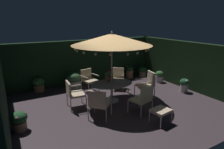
{
  "coord_description": "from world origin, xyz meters",
  "views": [
    {
      "loc": [
        -3.44,
        -5.64,
        3.0
      ],
      "look_at": [
        -0.04,
        0.36,
        1.05
      ],
      "focal_mm": 31.25,
      "sensor_mm": 36.0,
      "label": 1
    }
  ],
  "objects": [
    {
      "name": "potted_plant_back_right",
      "position": [
        3.11,
        -0.31,
        0.33
      ],
      "size": [
        0.4,
        0.4,
        0.59
      ],
      "color": "beige",
      "rests_on": "ground_plane"
    },
    {
      "name": "patio_chair_south",
      "position": [
        0.89,
        1.5,
        0.53
      ],
      "size": [
        0.79,
        0.79,
        0.91
      ],
      "color": "silver",
      "rests_on": "ground_plane"
    },
    {
      "name": "potted_plant_left_near",
      "position": [
        3.16,
        1.25,
        0.29
      ],
      "size": [
        0.4,
        0.4,
        0.57
      ],
      "color": "silver",
      "rests_on": "ground_plane"
    },
    {
      "name": "potted_plant_back_center",
      "position": [
        2.3,
        2.6,
        0.31
      ],
      "size": [
        0.38,
        0.38,
        0.63
      ],
      "color": "#9E6747",
      "rests_on": "ground_plane"
    },
    {
      "name": "potted_plant_right_near",
      "position": [
        -2.29,
        2.82,
        0.33
      ],
      "size": [
        0.5,
        0.5,
        0.61
      ],
      "color": "#8A6C4D",
      "rests_on": "ground_plane"
    },
    {
      "name": "patio_umbrella",
      "position": [
        -0.04,
        0.38,
        2.33
      ],
      "size": [
        2.87,
        2.87,
        2.61
      ],
      "color": "silver",
      "rests_on": "ground_plane"
    },
    {
      "name": "potted_plant_right_far",
      "position": [
        -3.3,
        -0.15,
        0.31
      ],
      "size": [
        0.46,
        0.46,
        0.56
      ],
      "color": "#8E6C55",
      "rests_on": "ground_plane"
    },
    {
      "name": "patio_dining_table",
      "position": [
        -0.04,
        0.38,
        0.59
      ],
      "size": [
        1.64,
        1.22,
        0.71
      ],
      "color": "silver",
      "rests_on": "ground_plane"
    },
    {
      "name": "potted_plant_back_left",
      "position": [
        3.05,
        2.44,
        0.3
      ],
      "size": [
        0.47,
        0.47,
        0.56
      ],
      "color": "#867450",
      "rests_on": "ground_plane"
    },
    {
      "name": "patio_chair_east",
      "position": [
        0.32,
        -1.04,
        0.56
      ],
      "size": [
        0.75,
        0.72,
        0.97
      ],
      "color": "silver",
      "rests_on": "ground_plane"
    },
    {
      "name": "hedge_backdrop_rear",
      "position": [
        0.0,
        3.13,
        1.04
      ],
      "size": [
        7.69,
        0.3,
        2.07
      ],
      "primitive_type": "cube",
      "color": "#17321B",
      "rests_on": "ground_plane"
    },
    {
      "name": "ottoman_footrest",
      "position": [
        0.42,
        -1.77,
        0.38
      ],
      "size": [
        0.6,
        0.53,
        0.44
      ],
      "color": "silver",
      "rests_on": "ground_plane"
    },
    {
      "name": "patio_chair_southwest",
      "position": [
        -0.39,
        1.79,
        0.57
      ],
      "size": [
        0.7,
        0.7,
        0.95
      ],
      "color": "silver",
      "rests_on": "ground_plane"
    },
    {
      "name": "patio_chair_northeast",
      "position": [
        -1.08,
        -0.65,
        0.56
      ],
      "size": [
        0.84,
        0.84,
        0.98
      ],
      "color": "silver",
      "rests_on": "ground_plane"
    },
    {
      "name": "patio_chair_southeast",
      "position": [
        1.39,
        0.06,
        0.57
      ],
      "size": [
        0.74,
        0.75,
        1.02
      ],
      "color": "silver",
      "rests_on": "ground_plane"
    },
    {
      "name": "hedge_backdrop_right",
      "position": [
        3.7,
        0.0,
        1.04
      ],
      "size": [
        0.3,
        6.56,
        2.07
      ],
      "primitive_type": "cube",
      "color": "black",
      "rests_on": "ground_plane"
    },
    {
      "name": "patio_chair_north",
      "position": [
        -1.49,
        0.51,
        0.58
      ],
      "size": [
        0.63,
        0.68,
        0.96
      ],
      "color": "silver",
      "rests_on": "ground_plane"
    },
    {
      "name": "centerpiece_planter",
      "position": [
        -0.04,
        0.6,
        0.96
      ],
      "size": [
        0.32,
        0.32,
        0.43
      ],
      "color": "#A36940",
      "rests_on": "patio_dining_table"
    },
    {
      "name": "potted_plant_front_corner",
      "position": [
        -0.81,
        2.47,
        0.39
      ],
      "size": [
        0.62,
        0.62,
        0.73
      ],
      "color": "beige",
      "rests_on": "ground_plane"
    },
    {
      "name": "ground_plane",
      "position": [
        0.0,
        0.0,
        -0.01
      ],
      "size": [
        7.69,
        6.56,
        0.02
      ],
      "primitive_type": "cube",
      "color": "#43363C"
    }
  ]
}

